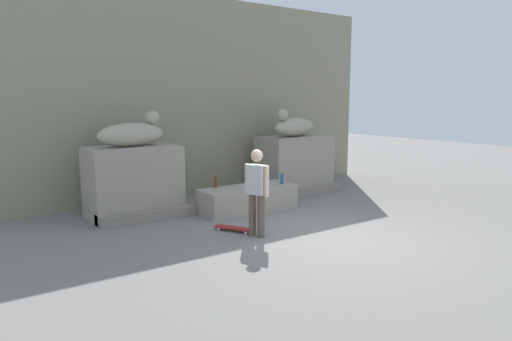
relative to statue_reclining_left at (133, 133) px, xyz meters
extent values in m
plane|color=slate|center=(2.31, -4.03, -1.84)|extent=(40.00, 40.00, 0.00)
cube|color=gray|center=(2.31, 1.43, 0.79)|extent=(11.40, 0.60, 5.26)
cube|color=gray|center=(-0.04, -0.01, -1.06)|extent=(2.00, 1.15, 1.56)
cube|color=gray|center=(4.65, -0.01, -1.06)|extent=(2.00, 1.15, 1.56)
ellipsoid|color=#A29F87|center=(-0.04, -0.01, -0.02)|extent=(1.67, 0.81, 0.52)
sphere|color=#A29F87|center=(0.51, 0.08, 0.33)|extent=(0.32, 0.32, 0.32)
ellipsoid|color=#A29F87|center=(4.65, -0.01, -0.02)|extent=(1.68, 0.89, 0.52)
sphere|color=#A29F87|center=(4.12, -0.13, 0.33)|extent=(0.32, 0.32, 0.32)
cube|color=gray|center=(2.31, -1.13, -1.56)|extent=(2.34, 0.87, 0.56)
cylinder|color=brown|center=(1.28, -3.06, -1.43)|extent=(0.14, 0.14, 0.82)
cylinder|color=brown|center=(1.21, -2.87, -1.43)|extent=(0.14, 0.14, 0.82)
cube|color=silver|center=(1.25, -2.97, -0.74)|extent=(0.31, 0.41, 0.56)
sphere|color=beige|center=(1.25, -2.97, -0.29)|extent=(0.23, 0.23, 0.23)
cylinder|color=beige|center=(1.32, -3.18, -0.75)|extent=(0.09, 0.09, 0.58)
cylinder|color=beige|center=(1.17, -2.76, -0.75)|extent=(0.09, 0.09, 0.58)
cube|color=maroon|center=(1.08, -2.42, -1.77)|extent=(0.57, 0.79, 0.02)
cylinder|color=white|center=(0.87, -2.20, -1.81)|extent=(0.05, 0.06, 0.06)
cylinder|color=white|center=(0.99, -2.13, -1.81)|extent=(0.05, 0.06, 0.06)
cylinder|color=white|center=(1.16, -2.72, -1.81)|extent=(0.05, 0.06, 0.06)
cylinder|color=white|center=(1.29, -2.65, -1.81)|extent=(0.05, 0.06, 0.06)
cylinder|color=#194C99|center=(3.18, -1.31, -1.17)|extent=(0.07, 0.07, 0.23)
cylinder|color=#194C99|center=(3.18, -1.31, -1.02)|extent=(0.03, 0.03, 0.06)
cylinder|color=yellow|center=(3.18, -1.31, -0.99)|extent=(0.04, 0.04, 0.01)
cylinder|color=#593314|center=(1.64, -0.78, -1.15)|extent=(0.07, 0.07, 0.25)
cylinder|color=#593314|center=(1.64, -0.78, -1.00)|extent=(0.03, 0.03, 0.06)
cylinder|color=yellow|center=(1.64, -0.78, -0.96)|extent=(0.04, 0.04, 0.01)
cube|color=gray|center=(2.31, -0.60, -1.72)|extent=(6.69, 0.50, 0.23)
camera|label=1|loc=(-3.74, -9.95, 0.77)|focal=32.63mm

